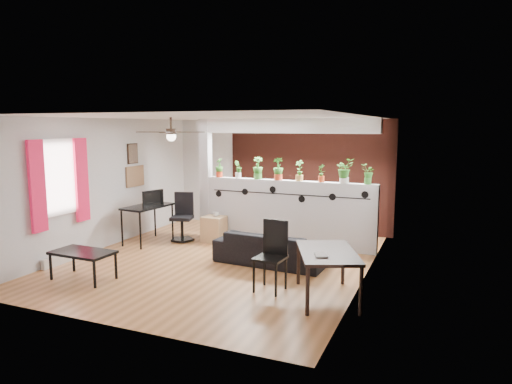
{
  "coord_description": "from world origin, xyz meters",
  "views": [
    {
      "loc": [
        3.72,
        -7.24,
        2.45
      ],
      "look_at": [
        0.46,
        0.6,
        1.21
      ],
      "focal_mm": 32.0,
      "sensor_mm": 36.0,
      "label": 1
    }
  ],
  "objects_px": {
    "potted_plant_3": "(278,168)",
    "potted_plant_5": "(321,172)",
    "dining_table": "(327,256)",
    "cube_shelf": "(214,229)",
    "coffee_table": "(83,254)",
    "office_chair": "(183,220)",
    "potted_plant_4": "(299,170)",
    "potted_plant_1": "(238,169)",
    "potted_plant_7": "(368,174)",
    "potted_plant_6": "(344,170)",
    "potted_plant_0": "(219,167)",
    "computer_desk": "(148,209)",
    "potted_plant_2": "(258,167)",
    "cup": "(216,214)",
    "folding_chair": "(273,249)",
    "ceiling_fan": "(171,133)",
    "sofa": "(271,248)"
  },
  "relations": [
    {
      "from": "potted_plant_3",
      "to": "potted_plant_1",
      "type": "bearing_deg",
      "value": 180.0
    },
    {
      "from": "potted_plant_2",
      "to": "potted_plant_4",
      "type": "relative_size",
      "value": 1.09
    },
    {
      "from": "potted_plant_0",
      "to": "potted_plant_7",
      "type": "xyz_separation_m",
      "value": [
        3.16,
        0.0,
        -0.01
      ]
    },
    {
      "from": "cube_shelf",
      "to": "dining_table",
      "type": "distance_m",
      "value": 3.76
    },
    {
      "from": "office_chair",
      "to": "coffee_table",
      "type": "distance_m",
      "value": 2.77
    },
    {
      "from": "potted_plant_5",
      "to": "folding_chair",
      "type": "bearing_deg",
      "value": -91.69
    },
    {
      "from": "cube_shelf",
      "to": "dining_table",
      "type": "relative_size",
      "value": 0.37
    },
    {
      "from": "potted_plant_2",
      "to": "potted_plant_5",
      "type": "bearing_deg",
      "value": 0.0
    },
    {
      "from": "potted_plant_0",
      "to": "potted_plant_2",
      "type": "height_order",
      "value": "potted_plant_2"
    },
    {
      "from": "potted_plant_3",
      "to": "computer_desk",
      "type": "relative_size",
      "value": 0.4
    },
    {
      "from": "potted_plant_6",
      "to": "dining_table",
      "type": "bearing_deg",
      "value": -82.9
    },
    {
      "from": "potted_plant_1",
      "to": "potted_plant_5",
      "type": "height_order",
      "value": "potted_plant_1"
    },
    {
      "from": "potted_plant_1",
      "to": "office_chair",
      "type": "relative_size",
      "value": 0.36
    },
    {
      "from": "potted_plant_3",
      "to": "office_chair",
      "type": "bearing_deg",
      "value": -165.67
    },
    {
      "from": "potted_plant_7",
      "to": "coffee_table",
      "type": "xyz_separation_m",
      "value": [
        -3.94,
        -3.28,
        -1.14
      ]
    },
    {
      "from": "sofa",
      "to": "coffee_table",
      "type": "relative_size",
      "value": 1.87
    },
    {
      "from": "potted_plant_2",
      "to": "cup",
      "type": "bearing_deg",
      "value": -157.45
    },
    {
      "from": "potted_plant_4",
      "to": "coffee_table",
      "type": "relative_size",
      "value": 0.42
    },
    {
      "from": "potted_plant_5",
      "to": "sofa",
      "type": "relative_size",
      "value": 0.19
    },
    {
      "from": "potted_plant_1",
      "to": "computer_desk",
      "type": "height_order",
      "value": "potted_plant_1"
    },
    {
      "from": "computer_desk",
      "to": "coffee_table",
      "type": "distance_m",
      "value": 2.42
    },
    {
      "from": "cube_shelf",
      "to": "coffee_table",
      "type": "height_order",
      "value": "cube_shelf"
    },
    {
      "from": "cube_shelf",
      "to": "potted_plant_7",
      "type": "bearing_deg",
      "value": 7.37
    },
    {
      "from": "ceiling_fan",
      "to": "cup",
      "type": "distance_m",
      "value": 2.25
    },
    {
      "from": "potted_plant_4",
      "to": "folding_chair",
      "type": "xyz_separation_m",
      "value": [
        0.38,
        -2.52,
        -0.95
      ]
    },
    {
      "from": "potted_plant_3",
      "to": "potted_plant_5",
      "type": "xyz_separation_m",
      "value": [
        0.9,
        0.0,
        -0.05
      ]
    },
    {
      "from": "potted_plant_3",
      "to": "potted_plant_6",
      "type": "bearing_deg",
      "value": 0.0
    },
    {
      "from": "potted_plant_3",
      "to": "dining_table",
      "type": "relative_size",
      "value": 0.31
    },
    {
      "from": "potted_plant_0",
      "to": "potted_plant_5",
      "type": "relative_size",
      "value": 1.13
    },
    {
      "from": "office_chair",
      "to": "dining_table",
      "type": "bearing_deg",
      "value": -29.55
    },
    {
      "from": "office_chair",
      "to": "potted_plant_4",
      "type": "bearing_deg",
      "value": 11.76
    },
    {
      "from": "ceiling_fan",
      "to": "office_chair",
      "type": "height_order",
      "value": "ceiling_fan"
    },
    {
      "from": "potted_plant_1",
      "to": "potted_plant_2",
      "type": "bearing_deg",
      "value": -0.0
    },
    {
      "from": "potted_plant_6",
      "to": "folding_chair",
      "type": "xyz_separation_m",
      "value": [
        -0.53,
        -2.52,
        -0.98
      ]
    },
    {
      "from": "potted_plant_3",
      "to": "dining_table",
      "type": "height_order",
      "value": "potted_plant_3"
    },
    {
      "from": "potted_plant_6",
      "to": "cube_shelf",
      "type": "relative_size",
      "value": 0.88
    },
    {
      "from": "potted_plant_1",
      "to": "potted_plant_7",
      "type": "xyz_separation_m",
      "value": [
        2.71,
        0.0,
        0.01
      ]
    },
    {
      "from": "potted_plant_2",
      "to": "potted_plant_6",
      "type": "xyz_separation_m",
      "value": [
        1.81,
        0.0,
        0.01
      ]
    },
    {
      "from": "potted_plant_0",
      "to": "potted_plant_1",
      "type": "height_order",
      "value": "potted_plant_0"
    },
    {
      "from": "dining_table",
      "to": "coffee_table",
      "type": "relative_size",
      "value": 1.46
    },
    {
      "from": "potted_plant_0",
      "to": "potted_plant_7",
      "type": "height_order",
      "value": "potted_plant_0"
    },
    {
      "from": "cup",
      "to": "folding_chair",
      "type": "distance_m",
      "value": 3.02
    },
    {
      "from": "potted_plant_2",
      "to": "sofa",
      "type": "bearing_deg",
      "value": -59.01
    },
    {
      "from": "potted_plant_3",
      "to": "potted_plant_7",
      "type": "bearing_deg",
      "value": 0.0
    },
    {
      "from": "potted_plant_5",
      "to": "cup",
      "type": "xyz_separation_m",
      "value": [
        -2.17,
        -0.34,
        -0.94
      ]
    },
    {
      "from": "potted_plant_6",
      "to": "sofa",
      "type": "bearing_deg",
      "value": -127.34
    },
    {
      "from": "computer_desk",
      "to": "dining_table",
      "type": "bearing_deg",
      "value": -21.36
    },
    {
      "from": "potted_plant_7",
      "to": "cube_shelf",
      "type": "bearing_deg",
      "value": -173.79
    },
    {
      "from": "potted_plant_0",
      "to": "potted_plant_3",
      "type": "relative_size",
      "value": 0.88
    },
    {
      "from": "ceiling_fan",
      "to": "coffee_table",
      "type": "distance_m",
      "value": 2.52
    }
  ]
}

